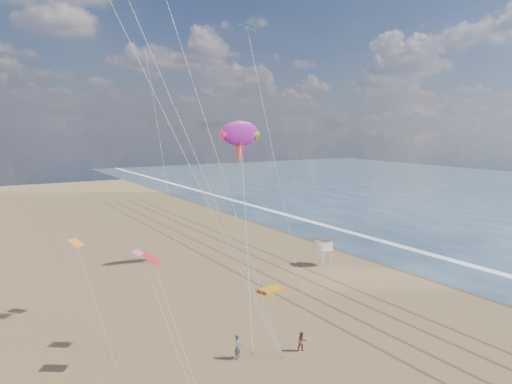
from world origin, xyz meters
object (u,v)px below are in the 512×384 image
(show_kite, at_px, (240,134))
(kite_flyer_a, at_px, (238,346))
(grounded_kite, at_px, (271,290))
(kite_flyer_b, at_px, (302,342))
(lifeguard_stand, at_px, (324,244))

(show_kite, relative_size, kite_flyer_a, 15.06)
(grounded_kite, xyz_separation_m, kite_flyer_b, (-5.08, -12.02, 0.59))
(grounded_kite, height_order, kite_flyer_b, kite_flyer_b)
(show_kite, relative_size, kite_flyer_b, 18.46)
(kite_flyer_b, bearing_deg, show_kite, 92.41)
(lifeguard_stand, height_order, grounded_kite, lifeguard_stand)
(kite_flyer_b, bearing_deg, grounded_kite, 87.45)
(show_kite, distance_m, kite_flyer_b, 26.86)
(lifeguard_stand, distance_m, show_kite, 15.69)
(lifeguard_stand, bearing_deg, kite_flyer_b, -132.21)
(kite_flyer_b, bearing_deg, kite_flyer_a, -176.24)
(kite_flyer_a, xyz_separation_m, kite_flyer_b, (4.43, -1.32, -0.16))
(grounded_kite, distance_m, show_kite, 17.78)
(grounded_kite, xyz_separation_m, kite_flyer_a, (-9.51, -10.70, 0.75))
(grounded_kite, bearing_deg, kite_flyer_b, -119.71)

